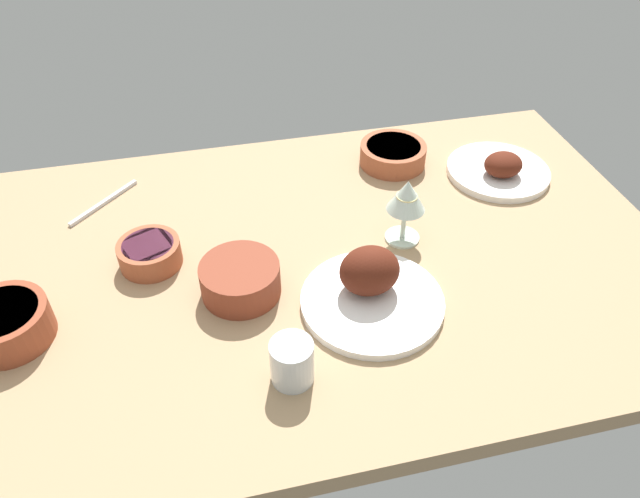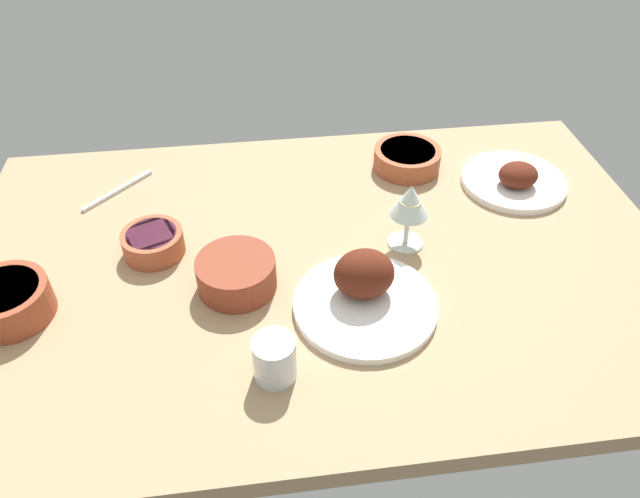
{
  "view_description": "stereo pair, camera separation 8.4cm",
  "coord_description": "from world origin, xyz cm",
  "px_view_note": "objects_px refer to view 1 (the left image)",
  "views": [
    {
      "loc": [
        19.41,
        84.31,
        81.96
      ],
      "look_at": [
        0.0,
        0.0,
        6.0
      ],
      "focal_mm": 33.4,
      "sensor_mm": 36.0,
      "label": 1
    },
    {
      "loc": [
        11.18,
        85.79,
        81.96
      ],
      "look_at": [
        0.0,
        0.0,
        6.0
      ],
      "focal_mm": 33.4,
      "sensor_mm": 36.0,
      "label": 2
    }
  ],
  "objects_px": {
    "plate_far_side": "(371,288)",
    "bowl_sauce": "(6,323)",
    "bowl_onions": "(150,253)",
    "wine_glass": "(407,199)",
    "water_tumbler": "(292,362)",
    "fork_loose": "(104,202)",
    "plate_near_viewer": "(499,169)",
    "bowl_potatoes": "(240,278)",
    "bowl_soup": "(393,153)"
  },
  "relations": [
    {
      "from": "bowl_soup",
      "to": "plate_near_viewer",
      "type": "bearing_deg",
      "value": 154.73
    },
    {
      "from": "plate_far_side",
      "to": "fork_loose",
      "type": "distance_m",
      "value": 0.63
    },
    {
      "from": "water_tumbler",
      "to": "bowl_potatoes",
      "type": "bearing_deg",
      "value": -75.31
    },
    {
      "from": "bowl_potatoes",
      "to": "bowl_soup",
      "type": "bearing_deg",
      "value": -139.29
    },
    {
      "from": "bowl_onions",
      "to": "fork_loose",
      "type": "xyz_separation_m",
      "value": [
        0.1,
        -0.22,
        -0.02
      ]
    },
    {
      "from": "plate_near_viewer",
      "to": "plate_far_side",
      "type": "distance_m",
      "value": 0.51
    },
    {
      "from": "plate_far_side",
      "to": "bowl_onions",
      "type": "bearing_deg",
      "value": -26.29
    },
    {
      "from": "bowl_onions",
      "to": "wine_glass",
      "type": "relative_size",
      "value": 0.85
    },
    {
      "from": "bowl_sauce",
      "to": "water_tumbler",
      "type": "bearing_deg",
      "value": 157.16
    },
    {
      "from": "wine_glass",
      "to": "fork_loose",
      "type": "relative_size",
      "value": 0.75
    },
    {
      "from": "plate_near_viewer",
      "to": "bowl_onions",
      "type": "height_order",
      "value": "plate_near_viewer"
    },
    {
      "from": "plate_far_side",
      "to": "fork_loose",
      "type": "xyz_separation_m",
      "value": [
        0.48,
        -0.41,
        -0.03
      ]
    },
    {
      "from": "bowl_onions",
      "to": "water_tumbler",
      "type": "height_order",
      "value": "water_tumbler"
    },
    {
      "from": "bowl_onions",
      "to": "bowl_sauce",
      "type": "distance_m",
      "value": 0.27
    },
    {
      "from": "bowl_potatoes",
      "to": "wine_glass",
      "type": "distance_m",
      "value": 0.35
    },
    {
      "from": "water_tumbler",
      "to": "bowl_onions",
      "type": "bearing_deg",
      "value": -56.65
    },
    {
      "from": "plate_far_side",
      "to": "water_tumbler",
      "type": "distance_m",
      "value": 0.22
    },
    {
      "from": "bowl_sauce",
      "to": "wine_glass",
      "type": "height_order",
      "value": "wine_glass"
    },
    {
      "from": "plate_far_side",
      "to": "bowl_sauce",
      "type": "relative_size",
      "value": 1.76
    },
    {
      "from": "plate_near_viewer",
      "to": "bowl_potatoes",
      "type": "distance_m",
      "value": 0.67
    },
    {
      "from": "plate_near_viewer",
      "to": "bowl_onions",
      "type": "bearing_deg",
      "value": 9.08
    },
    {
      "from": "bowl_onions",
      "to": "water_tumbler",
      "type": "distance_m",
      "value": 0.39
    },
    {
      "from": "plate_far_side",
      "to": "wine_glass",
      "type": "height_order",
      "value": "wine_glass"
    },
    {
      "from": "bowl_potatoes",
      "to": "wine_glass",
      "type": "bearing_deg",
      "value": -166.83
    },
    {
      "from": "bowl_onions",
      "to": "wine_glass",
      "type": "bearing_deg",
      "value": 175.64
    },
    {
      "from": "plate_near_viewer",
      "to": "bowl_potatoes",
      "type": "xyz_separation_m",
      "value": [
        0.63,
        0.24,
        0.02
      ]
    },
    {
      "from": "bowl_sauce",
      "to": "bowl_onions",
      "type": "bearing_deg",
      "value": -149.79
    },
    {
      "from": "plate_far_side",
      "to": "water_tumbler",
      "type": "xyz_separation_m",
      "value": [
        0.17,
        0.14,
        0.01
      ]
    },
    {
      "from": "water_tumbler",
      "to": "fork_loose",
      "type": "xyz_separation_m",
      "value": [
        0.31,
        -0.54,
        -0.04
      ]
    },
    {
      "from": "plate_near_viewer",
      "to": "wine_glass",
      "type": "distance_m",
      "value": 0.34
    },
    {
      "from": "water_tumbler",
      "to": "fork_loose",
      "type": "distance_m",
      "value": 0.63
    },
    {
      "from": "bowl_potatoes",
      "to": "water_tumbler",
      "type": "height_order",
      "value": "water_tumbler"
    },
    {
      "from": "plate_far_side",
      "to": "bowl_sauce",
      "type": "bearing_deg",
      "value": -4.88
    },
    {
      "from": "bowl_potatoes",
      "to": "fork_loose",
      "type": "distance_m",
      "value": 0.42
    },
    {
      "from": "bowl_onions",
      "to": "water_tumbler",
      "type": "xyz_separation_m",
      "value": [
        -0.21,
        0.33,
        0.01
      ]
    },
    {
      "from": "bowl_potatoes",
      "to": "bowl_onions",
      "type": "height_order",
      "value": "bowl_potatoes"
    },
    {
      "from": "plate_far_side",
      "to": "bowl_soup",
      "type": "relative_size",
      "value": 1.66
    },
    {
      "from": "plate_near_viewer",
      "to": "bowl_sauce",
      "type": "relative_size",
      "value": 1.6
    },
    {
      "from": "plate_far_side",
      "to": "water_tumbler",
      "type": "relative_size",
      "value": 3.29
    },
    {
      "from": "bowl_onions",
      "to": "wine_glass",
      "type": "xyz_separation_m",
      "value": [
        -0.5,
        0.04,
        0.07
      ]
    },
    {
      "from": "bowl_sauce",
      "to": "wine_glass",
      "type": "bearing_deg",
      "value": -172.3
    },
    {
      "from": "bowl_soup",
      "to": "bowl_onions",
      "type": "distance_m",
      "value": 0.61
    },
    {
      "from": "plate_near_viewer",
      "to": "fork_loose",
      "type": "relative_size",
      "value": 1.25
    },
    {
      "from": "plate_far_side",
      "to": "bowl_soup",
      "type": "bearing_deg",
      "value": -113.15
    },
    {
      "from": "plate_far_side",
      "to": "bowl_potatoes",
      "type": "distance_m",
      "value": 0.24
    },
    {
      "from": "water_tumbler",
      "to": "fork_loose",
      "type": "height_order",
      "value": "water_tumbler"
    },
    {
      "from": "bowl_soup",
      "to": "wine_glass",
      "type": "height_order",
      "value": "wine_glass"
    },
    {
      "from": "plate_far_side",
      "to": "bowl_onions",
      "type": "height_order",
      "value": "plate_far_side"
    },
    {
      "from": "fork_loose",
      "to": "bowl_onions",
      "type": "bearing_deg",
      "value": 69.29
    },
    {
      "from": "plate_far_side",
      "to": "bowl_sauce",
      "type": "distance_m",
      "value": 0.62
    }
  ]
}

